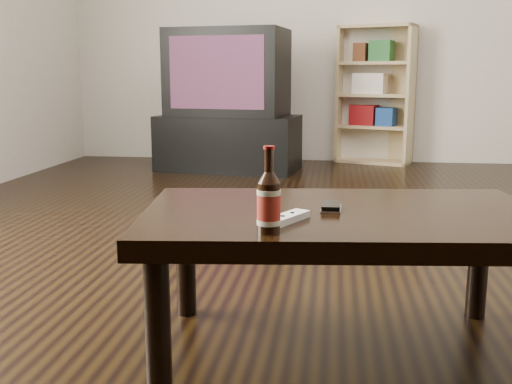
# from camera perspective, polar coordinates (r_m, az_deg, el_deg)

# --- Properties ---
(floor) EXTENTS (5.00, 6.00, 0.01)m
(floor) POSITION_cam_1_polar(r_m,az_deg,el_deg) (2.54, 10.24, -6.75)
(floor) COLOR black
(floor) RESTS_ON ground
(wall_back) EXTENTS (5.00, 0.02, 2.70)m
(wall_back) POSITION_cam_1_polar(r_m,az_deg,el_deg) (5.46, 9.26, 17.13)
(wall_back) COLOR silver
(wall_back) RESTS_ON ground
(tv_stand) EXTENTS (1.17, 0.70, 0.44)m
(tv_stand) POSITION_cam_1_polar(r_m,az_deg,el_deg) (4.87, -2.63, 4.68)
(tv_stand) COLOR black
(tv_stand) RESTS_ON floor
(tv) EXTENTS (0.97, 0.69, 0.68)m
(tv) POSITION_cam_1_polar(r_m,az_deg,el_deg) (4.83, -2.69, 11.29)
(tv) COLOR black
(tv) RESTS_ON tv_stand
(bookshelf) EXTENTS (0.69, 0.48, 1.18)m
(bookshelf) POSITION_cam_1_polar(r_m,az_deg,el_deg) (5.38, 11.29, 9.30)
(bookshelf) COLOR tan
(bookshelf) RESTS_ON floor
(coffee_table) EXTENTS (1.14, 0.74, 0.40)m
(coffee_table) POSITION_cam_1_polar(r_m,az_deg,el_deg) (1.66, 8.15, -3.54)
(coffee_table) COLOR black
(coffee_table) RESTS_ON floor
(beer_bottle) EXTENTS (0.07, 0.07, 0.20)m
(beer_bottle) POSITION_cam_1_polar(r_m,az_deg,el_deg) (1.39, 1.23, -1.03)
(beer_bottle) COLOR black
(beer_bottle) RESTS_ON coffee_table
(phone) EXTENTS (0.06, 0.10, 0.02)m
(phone) POSITION_cam_1_polar(r_m,az_deg,el_deg) (1.65, 7.18, -1.40)
(phone) COLOR #B8B8BA
(phone) RESTS_ON coffee_table
(remote) EXTENTS (0.12, 0.16, 0.02)m
(remote) POSITION_cam_1_polar(r_m,az_deg,el_deg) (1.51, 2.92, -2.52)
(remote) COLOR silver
(remote) RESTS_ON coffee_table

